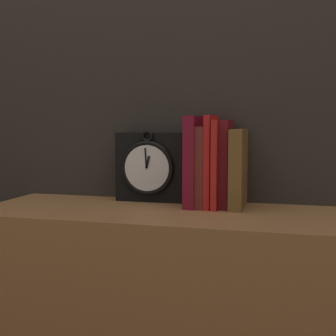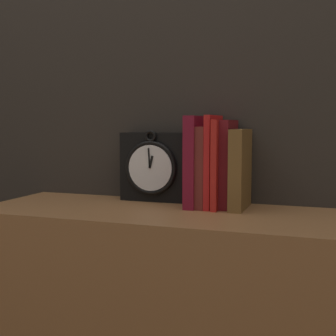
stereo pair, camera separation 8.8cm
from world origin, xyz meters
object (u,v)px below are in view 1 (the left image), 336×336
book_slot3_red (218,164)px  book_slot2_red (211,161)px  book_slot5_brown (238,169)px  clock (150,167)px  book_slot4_maroon (226,164)px  book_slot1_maroon (204,166)px  book_slot0_maroon (194,161)px

book_slot3_red → book_slot2_red: bearing=169.6°
book_slot2_red → book_slot5_brown: book_slot2_red is taller
clock → book_slot3_red: 0.21m
book_slot4_maroon → book_slot1_maroon: bearing=-172.6°
book_slot3_red → book_slot4_maroon: 0.02m
book_slot2_red → book_slot4_maroon: size_ratio=1.05×
book_slot0_maroon → book_slot3_red: size_ratio=1.04×
book_slot3_red → book_slot0_maroon: bearing=179.2°
book_slot4_maroon → book_slot5_brown: 0.04m
book_slot5_brown → book_slot2_red: bearing=177.9°
clock → book_slot5_brown: book_slot5_brown is taller
book_slot3_red → book_slot4_maroon: bearing=30.0°
clock → book_slot2_red: book_slot2_red is taller
book_slot1_maroon → book_slot3_red: 0.04m
book_slot2_red → book_slot3_red: book_slot2_red is taller
book_slot3_red → book_slot1_maroon: bearing=174.6°
book_slot0_maroon → book_slot4_maroon: (0.09, 0.01, -0.01)m
book_slot4_maroon → book_slot0_maroon: bearing=-173.0°
book_slot3_red → book_slot4_maroon: size_ratio=1.00×
book_slot1_maroon → book_slot4_maroon: bearing=7.4°
clock → book_slot2_red: (0.18, -0.04, 0.02)m
book_slot3_red → book_slot4_maroon: same height
book_slot2_red → book_slot4_maroon: book_slot2_red is taller
book_slot0_maroon → book_slot1_maroon: size_ratio=1.13×
book_slot1_maroon → book_slot4_maroon: 0.06m
clock → book_slot1_maroon: 0.17m
clock → book_slot0_maroon: book_slot0_maroon is taller
book_slot3_red → clock: bearing=168.4°
book_slot1_maroon → book_slot3_red: book_slot3_red is taller
book_slot0_maroon → book_slot5_brown: book_slot0_maroon is taller
book_slot1_maroon → book_slot5_brown: bearing=-1.7°
book_slot1_maroon → book_slot0_maroon: bearing=-173.9°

